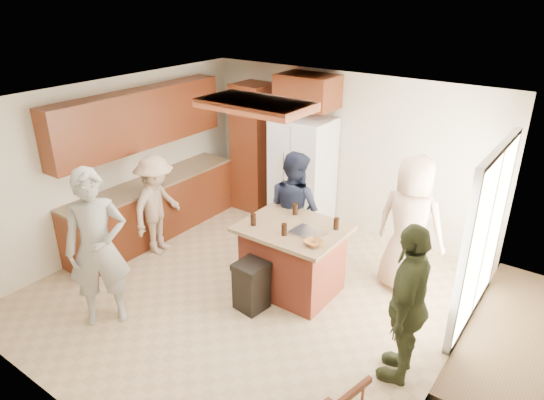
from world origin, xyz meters
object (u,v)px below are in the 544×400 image
Objects in this scene: person_side_right at (408,304)px; refrigerator at (302,173)px; person_front_left at (98,249)px; person_behind_left at (294,209)px; person_behind_right at (410,225)px; kitchen_island at (293,258)px; person_counter at (157,205)px; trash_bin at (251,286)px.

person_side_right is 3.57m from refrigerator.
person_front_left is 1.15× the size of person_behind_left.
person_front_left is 1.04× the size of person_behind_right.
kitchen_island is (-1.73, 0.61, -0.39)m from person_side_right.
refrigerator reaches higher than person_side_right.
person_counter is at bearing -103.58° from person_side_right.
person_side_right is at bearing 161.96° from person_behind_left.
person_front_left is 1.28× the size of person_counter.
person_side_right is at bearing -40.79° from refrigerator.
person_side_right is at bearing -107.13° from person_counter.
person_behind_right is 3.55m from person_counter.
refrigerator reaches higher than kitchen_island.
trash_bin is (1.28, 1.17, -0.64)m from person_front_left.
person_behind_left is at bearing 15.01° from person_front_left.
refrigerator is at bearing 108.30° from trash_bin.
person_front_left is at bearing 77.92° from person_behind_left.
kitchen_island is at bearing 134.19° from person_behind_left.
person_behind_right is 1.02× the size of refrigerator.
person_front_left is at bearing 48.15° from person_behind_right.
trash_bin is at bearing -107.00° from kitchen_island.
person_behind_left is 1.25m from refrigerator.
kitchen_island is (-1.15, -0.92, -0.44)m from person_behind_right.
person_side_right is 2.00m from trash_bin.
kitchen_island is 2.03× the size of trash_bin.
person_behind_right is 1.22× the size of person_counter.
person_counter is (-3.90, 0.29, -0.11)m from person_side_right.
person_front_left is 3.42m from person_side_right.
person_behind_left is (1.08, 2.42, -0.12)m from person_front_left.
person_counter is at bearing 171.11° from trash_bin.
kitchen_island is at bearing 40.76° from person_behind_right.
kitchen_island is (0.39, -0.62, -0.36)m from person_behind_left.
person_counter is at bearing 64.36° from person_front_left.
person_side_right reaches higher than kitchen_island.
person_side_right is (2.12, -1.23, 0.03)m from person_behind_left.
kitchen_island is (2.17, 0.31, -0.27)m from person_counter.
person_front_left reaches higher than person_side_right.
trash_bin is (0.78, -2.35, -0.58)m from refrigerator.
refrigerator is (-0.58, 1.10, 0.07)m from person_behind_left.
person_front_left reaches higher than person_behind_left.
refrigerator is 2.02m from kitchen_island.
refrigerator is (-2.12, 0.80, -0.02)m from person_behind_right.
kitchen_island is (1.47, 1.80, -0.48)m from person_front_left.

